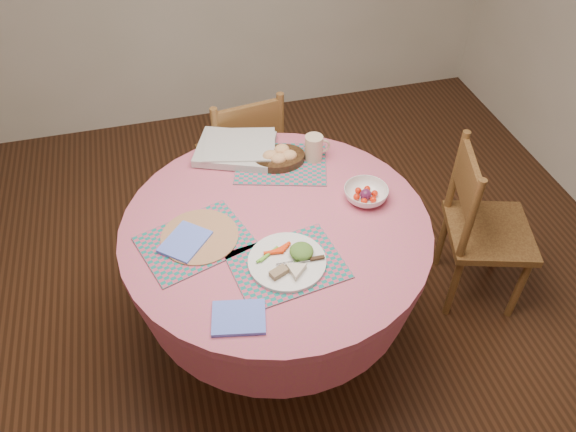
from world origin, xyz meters
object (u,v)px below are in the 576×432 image
object	(u,v)px
chair_right	(481,226)
bread_bowl	(279,157)
wicker_trivet	(200,237)
dining_table	(277,257)
fruit_bowl	(366,194)
dinner_plate	(289,261)
chair_back	(243,157)
latte_mug	(314,148)

from	to	relation	value
chair_right	bread_bowl	distance (m)	1.01
wicker_trivet	bread_bowl	world-z (taller)	bread_bowl
dining_table	fruit_bowl	xyz separation A→B (m)	(0.39, 0.05, 0.22)
dinner_plate	wicker_trivet	bearing A→B (deg)	143.49
wicker_trivet	fruit_bowl	xyz separation A→B (m)	(0.70, 0.05, 0.02)
chair_back	dinner_plate	xyz separation A→B (m)	(-0.03, -1.05, 0.31)
chair_right	dinner_plate	world-z (taller)	chair_right
bread_bowl	chair_back	bearing A→B (deg)	100.80
chair_right	bread_bowl	size ratio (longest dim) A/B	3.78
chair_back	latte_mug	bearing A→B (deg)	109.58
chair_back	bread_bowl	size ratio (longest dim) A/B	3.83
chair_right	chair_back	world-z (taller)	chair_back
dinner_plate	fruit_bowl	world-z (taller)	dinner_plate
wicker_trivet	dining_table	bearing A→B (deg)	0.14
chair_right	fruit_bowl	world-z (taller)	chair_right
wicker_trivet	latte_mug	size ratio (longest dim) A/B	2.55
bread_bowl	dining_table	bearing A→B (deg)	-106.40
dining_table	latte_mug	world-z (taller)	latte_mug
chair_right	wicker_trivet	xyz separation A→B (m)	(-1.30, -0.03, 0.30)
wicker_trivet	dinner_plate	size ratio (longest dim) A/B	1.04
dinner_plate	bread_bowl	distance (m)	0.60
chair_right	chair_back	size ratio (longest dim) A/B	0.99
bread_bowl	latte_mug	size ratio (longest dim) A/B	1.95
dining_table	dinner_plate	size ratio (longest dim) A/B	4.28
wicker_trivet	bread_bowl	distance (m)	0.56
dining_table	bread_bowl	distance (m)	0.45
chair_right	wicker_trivet	world-z (taller)	chair_right
latte_mug	bread_bowl	bearing A→B (deg)	174.86
chair_right	bread_bowl	bearing A→B (deg)	86.08
wicker_trivet	fruit_bowl	bearing A→B (deg)	3.79
dinner_plate	bread_bowl	bearing A→B (deg)	79.11
chair_back	bread_bowl	xyz separation A→B (m)	(0.09, -0.46, 0.33)
bread_bowl	wicker_trivet	bearing A→B (deg)	-137.91
dining_table	chair_right	xyz separation A→B (m)	(1.00, 0.03, -0.10)
chair_right	wicker_trivet	size ratio (longest dim) A/B	2.90
dining_table	bread_bowl	size ratio (longest dim) A/B	5.39
bread_bowl	chair_right	bearing A→B (deg)	-20.93
chair_back	wicker_trivet	size ratio (longest dim) A/B	2.94
dining_table	chair_right	world-z (taller)	chair_right
dinner_plate	fruit_bowl	size ratio (longest dim) A/B	1.53
dinner_plate	fruit_bowl	bearing A→B (deg)	33.80
chair_back	bread_bowl	distance (m)	0.57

